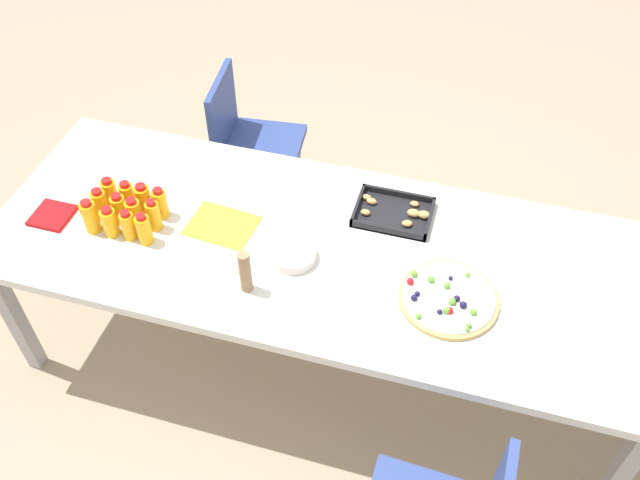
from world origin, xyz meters
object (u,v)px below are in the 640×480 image
Objects in this scene: juice_bottle_7 at (154,215)px; snack_tray at (395,213)px; juice_bottle_5 at (119,209)px; fruit_pizza at (448,298)px; juice_bottle_11 at (160,203)px; juice_bottle_1 at (110,222)px; juice_bottle_9 at (128,197)px; juice_bottle_10 at (144,200)px; juice_bottle_3 at (144,229)px; juice_bottle_4 at (100,204)px; plate_stack at (293,255)px; cardboard_tube at (245,272)px; juice_bottle_8 at (110,193)px; napkin_stack at (52,215)px; chair_far_left at (247,138)px; juice_bottle_0 at (90,217)px; paper_folder at (222,225)px; juice_bottle_6 at (134,213)px; juice_bottle_2 at (128,225)px; party_table at (320,256)px.

snack_tray is at bearing 20.36° from juice_bottle_7.
fruit_pizza is (1.31, -0.05, -0.05)m from juice_bottle_5.
juice_bottle_7 is at bearing -85.38° from juice_bottle_11.
juice_bottle_9 is at bearing 89.71° from juice_bottle_1.
juice_bottle_3 is at bearing -63.49° from juice_bottle_10.
juice_bottle_7 is 1.16m from fruit_pizza.
juice_bottle_10 reaches higher than juice_bottle_4.
juice_bottle_1 is 0.72m from plate_stack.
juice_bottle_4 is 1.01× the size of juice_bottle_9.
fruit_pizza is at bearing -1.99° from juice_bottle_4.
cardboard_tube is (0.46, -0.26, 0.03)m from juice_bottle_11.
juice_bottle_8 is 0.89× the size of napkin_stack.
juice_bottle_11 reaches higher than fruit_pizza.
chair_far_left is 6.21× the size of juice_bottle_8.
juice_bottle_8 reaches higher than chair_far_left.
juice_bottle_7 is 0.46× the size of snack_tray.
plate_stack is (0.80, 0.07, -0.05)m from juice_bottle_0.
juice_bottle_11 is at bearing 94.62° from juice_bottle_7.
juice_bottle_3 is at bearing -89.08° from juice_bottle_11.
fruit_pizza is at bearing -7.99° from paper_folder.
plate_stack reaches higher than napkin_stack.
juice_bottle_0 is at bearing 170.53° from cardboard_tube.
juice_bottle_11 is (0.23, 0.07, 0.00)m from juice_bottle_4.
juice_bottle_9 is 0.31m from napkin_stack.
juice_bottle_6 is 0.92× the size of napkin_stack.
juice_bottle_0 is 1.08× the size of juice_bottle_11.
snack_tray is at bearing 17.55° from juice_bottle_5.
juice_bottle_2 is at bearing -44.21° from juice_bottle_5.
snack_tray is (0.89, 0.33, -0.05)m from juice_bottle_7.
juice_bottle_11 is (-0.00, 0.15, -0.00)m from juice_bottle_3.
juice_bottle_0 is 1.14× the size of juice_bottle_2.
juice_bottle_11 is 0.93m from snack_tray.
juice_bottle_0 reaches higher than fruit_pizza.
plate_stack is at bearing -132.29° from party_table.
juice_bottle_0 is 1.08× the size of juice_bottle_3.
juice_bottle_8 is at bearing 179.50° from juice_bottle_11.
juice_bottle_8 is at bearing 151.28° from juice_bottle_6.
napkin_stack is at bearing -162.00° from juice_bottle_4.
juice_bottle_2 is at bearing -153.91° from paper_folder.
juice_bottle_2 is at bearing -43.21° from juice_bottle_8.
juice_bottle_9 is 0.72m from plate_stack.
juice_bottle_6 is at bearing -12.93° from chair_far_left.
juice_bottle_3 reaches higher than juice_bottle_1.
juice_bottle_4 reaches higher than plate_stack.
juice_bottle_6 reaches higher than plate_stack.
juice_bottle_7 is at bearing 18.84° from juice_bottle_0.
paper_folder is at bearing 2.54° from juice_bottle_11.
plate_stack is (0.80, -0.01, -0.04)m from juice_bottle_4.
juice_bottle_0 is 0.21m from napkin_stack.
juice_bottle_2 is 0.97× the size of juice_bottle_6.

